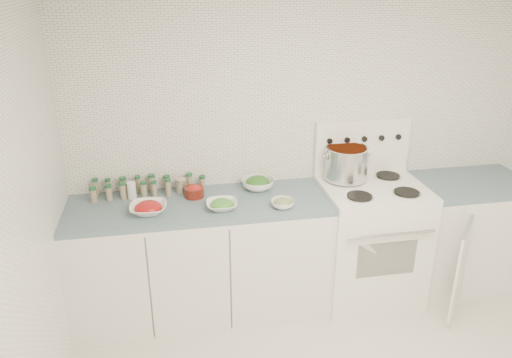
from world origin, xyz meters
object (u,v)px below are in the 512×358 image
(stock_pot, at_px, (346,162))
(bowl_snowpea, at_px, (222,205))
(stove, at_px, (369,237))
(bowl_tomato, at_px, (148,208))

(stock_pot, distance_m, bowl_snowpea, 1.03)
(stove, xyz_separation_m, bowl_snowpea, (-1.16, -0.11, 0.43))
(bowl_tomato, bearing_deg, stove, 2.84)
(stock_pot, relative_size, bowl_snowpea, 1.56)
(bowl_tomato, xyz_separation_m, bowl_snowpea, (0.50, -0.03, -0.01))
(stove, bearing_deg, bowl_tomato, -177.16)
(stove, xyz_separation_m, stock_pot, (-0.17, 0.15, 0.58))
(stove, bearing_deg, bowl_snowpea, -174.45)
(bowl_snowpea, bearing_deg, stove, 5.55)
(stock_pot, bearing_deg, bowl_tomato, -171.07)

